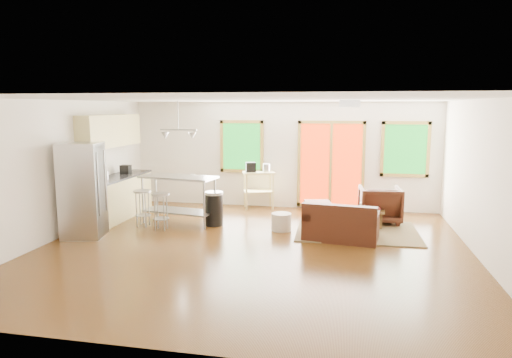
% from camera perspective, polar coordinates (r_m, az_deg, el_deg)
% --- Properties ---
extents(floor, '(7.50, 7.00, 0.02)m').
position_cam_1_polar(floor, '(8.12, -0.42, -8.79)').
color(floor, '#371F0A').
rests_on(floor, ground).
extents(ceiling, '(7.50, 7.00, 0.02)m').
position_cam_1_polar(ceiling, '(7.73, -0.45, 10.03)').
color(ceiling, white).
rests_on(ceiling, ground).
extents(back_wall, '(7.50, 0.02, 2.60)m').
position_cam_1_polar(back_wall, '(11.25, 3.23, 3.01)').
color(back_wall, silver).
rests_on(back_wall, ground).
extents(left_wall, '(0.02, 7.00, 2.60)m').
position_cam_1_polar(left_wall, '(9.34, -23.65, 1.04)').
color(left_wall, silver).
rests_on(left_wall, ground).
extents(right_wall, '(0.02, 7.00, 2.60)m').
position_cam_1_polar(right_wall, '(7.96, 27.10, -0.45)').
color(right_wall, silver).
rests_on(right_wall, ground).
extents(front_wall, '(7.50, 0.02, 2.60)m').
position_cam_1_polar(front_wall, '(4.51, -9.66, -6.17)').
color(front_wall, silver).
rests_on(front_wall, ground).
extents(window_left, '(1.10, 0.05, 1.30)m').
position_cam_1_polar(window_left, '(11.37, -1.80, 4.09)').
color(window_left, '#125F18').
rests_on(window_left, back_wall).
extents(french_doors, '(1.60, 0.05, 2.10)m').
position_cam_1_polar(french_doors, '(11.12, 9.32, 1.79)').
color(french_doors, red).
rests_on(french_doors, back_wall).
extents(window_right, '(1.10, 0.05, 1.30)m').
position_cam_1_polar(window_right, '(11.15, 18.15, 3.55)').
color(window_right, '#125F18').
rests_on(window_right, back_wall).
extents(rug, '(2.42, 1.89, 0.02)m').
position_cam_1_polar(rug, '(9.40, 12.50, -6.39)').
color(rug, '#435D3A').
rests_on(rug, floor).
extents(loveseat, '(1.44, 0.94, 0.72)m').
position_cam_1_polar(loveseat, '(8.72, 10.54, -5.67)').
color(loveseat, black).
rests_on(loveseat, floor).
extents(coffee_table, '(0.95, 0.61, 0.36)m').
position_cam_1_polar(coffee_table, '(9.79, 13.13, -3.97)').
color(coffee_table, '#372711').
rests_on(coffee_table, floor).
extents(armchair, '(0.91, 0.86, 0.87)m').
position_cam_1_polar(armchair, '(10.16, 15.22, -2.88)').
color(armchair, black).
rests_on(armchair, floor).
extents(ottoman, '(0.67, 0.67, 0.37)m').
position_cam_1_polar(ottoman, '(10.36, 7.73, -3.82)').
color(ottoman, black).
rests_on(ottoman, floor).
extents(pouf, '(0.53, 0.53, 0.35)m').
position_cam_1_polar(pouf, '(9.26, 3.19, -5.37)').
color(pouf, beige).
rests_on(pouf, floor).
extents(vase, '(0.20, 0.21, 0.29)m').
position_cam_1_polar(vase, '(9.83, 13.34, -2.78)').
color(vase, silver).
rests_on(vase, coffee_table).
extents(book, '(0.20, 0.04, 0.27)m').
position_cam_1_polar(book, '(9.66, 14.15, -2.85)').
color(book, maroon).
rests_on(book, coffee_table).
extents(cabinets, '(0.64, 2.24, 2.30)m').
position_cam_1_polar(cabinets, '(10.68, -17.11, 0.29)').
color(cabinets, tan).
rests_on(cabinets, floor).
extents(refrigerator, '(0.86, 0.84, 1.81)m').
position_cam_1_polar(refrigerator, '(9.28, -20.80, -1.32)').
color(refrigerator, '#B7BABC').
rests_on(refrigerator, floor).
extents(island, '(1.71, 0.91, 1.03)m').
position_cam_1_polar(island, '(9.83, -9.66, -1.48)').
color(island, '#B7BABC').
rests_on(island, floor).
extents(cup, '(0.13, 0.10, 0.13)m').
position_cam_1_polar(cup, '(9.86, -7.92, 0.40)').
color(cup, white).
rests_on(cup, island).
extents(bar_stool_a, '(0.38, 0.38, 0.76)m').
position_cam_1_polar(bar_stool_a, '(9.79, -14.02, -2.51)').
color(bar_stool_a, '#B7BABC').
rests_on(bar_stool_a, floor).
extents(bar_stool_b, '(0.38, 0.38, 0.76)m').
position_cam_1_polar(bar_stool_b, '(9.41, -11.84, -2.89)').
color(bar_stool_b, '#B7BABC').
rests_on(bar_stool_b, floor).
extents(trash_can, '(0.51, 0.51, 0.72)m').
position_cam_1_polar(trash_can, '(9.64, -5.27, -3.67)').
color(trash_can, black).
rests_on(trash_can, floor).
extents(kitchen_cart, '(0.86, 0.69, 1.15)m').
position_cam_1_polar(kitchen_cart, '(11.12, 0.22, 0.26)').
color(kitchen_cart, tan).
rests_on(kitchen_cart, floor).
extents(ceiling_flush, '(0.35, 0.35, 0.12)m').
position_cam_1_polar(ceiling_flush, '(8.17, 11.65, 9.23)').
color(ceiling_flush, white).
rests_on(ceiling_flush, ceiling).
extents(pendant_light, '(0.80, 0.18, 0.79)m').
position_cam_1_polar(pendant_light, '(9.73, -9.66, 5.49)').
color(pendant_light, gray).
rests_on(pendant_light, ceiling).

